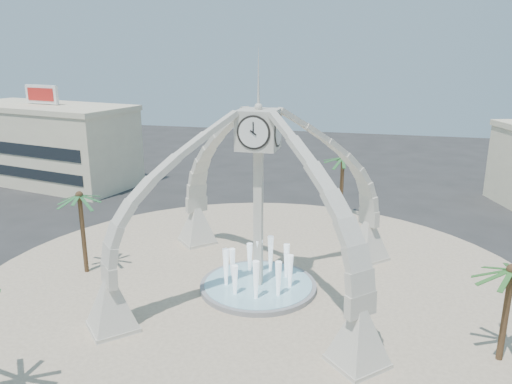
% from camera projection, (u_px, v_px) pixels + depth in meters
% --- Properties ---
extents(ground, '(140.00, 140.00, 0.00)m').
position_uv_depth(ground, '(258.00, 289.00, 34.37)').
color(ground, '#282828').
rests_on(ground, ground).
extents(plaza, '(40.00, 40.00, 0.06)m').
position_uv_depth(plaza, '(258.00, 288.00, 34.37)').
color(plaza, beige).
rests_on(plaza, ground).
extents(clock_tower, '(17.94, 17.94, 16.30)m').
position_uv_depth(clock_tower, '(258.00, 199.00, 32.60)').
color(clock_tower, beige).
rests_on(clock_tower, ground).
extents(fountain, '(8.00, 8.00, 3.62)m').
position_uv_depth(fountain, '(258.00, 285.00, 34.29)').
color(fountain, gray).
rests_on(fountain, ground).
extents(building_nw, '(23.75, 13.73, 11.90)m').
position_uv_depth(building_nw, '(48.00, 144.00, 61.04)').
color(building_nw, beige).
rests_on(building_nw, ground).
extents(palm_east, '(3.93, 3.93, 5.90)m').
position_uv_depth(palm_east, '(512.00, 271.00, 25.10)').
color(palm_east, brown).
rests_on(palm_east, ground).
extents(palm_west, '(4.04, 4.04, 6.61)m').
position_uv_depth(palm_west, '(79.00, 196.00, 35.36)').
color(palm_west, brown).
rests_on(palm_west, ground).
extents(palm_north, '(3.94, 3.94, 6.87)m').
position_uv_depth(palm_north, '(343.00, 158.00, 46.91)').
color(palm_north, brown).
rests_on(palm_north, ground).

